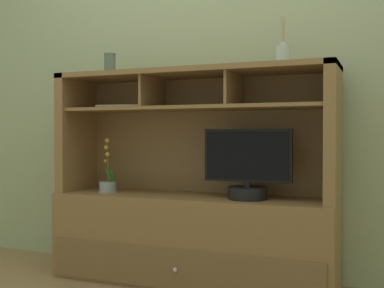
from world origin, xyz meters
name	(u,v)px	position (x,y,z in m)	size (l,w,h in m)	color
floor_plane	(192,283)	(0.00, 0.00, -0.01)	(6.00, 6.00, 0.02)	olive
back_wall	(207,51)	(0.00, 0.26, 1.40)	(6.00, 0.02, 2.80)	#98A67F
media_console	(192,216)	(0.00, 0.01, 0.39)	(1.66, 0.48, 1.24)	olive
tv_monitor	(247,170)	(0.35, -0.04, 0.67)	(0.49, 0.22, 0.39)	black
potted_orchid	(108,183)	(-0.54, -0.05, 0.57)	(0.12, 0.12, 0.34)	gray
magazine_stack_left	(123,107)	(-0.49, 0.06, 1.04)	(0.42, 0.26, 0.02)	#9B2939
diffuser_bottle	(283,55)	(0.54, -0.03, 1.30)	(0.08, 0.08, 0.26)	#AFBFB5
ceramic_vase	(110,64)	(-0.54, -0.03, 1.31)	(0.07, 0.07, 0.13)	#506257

